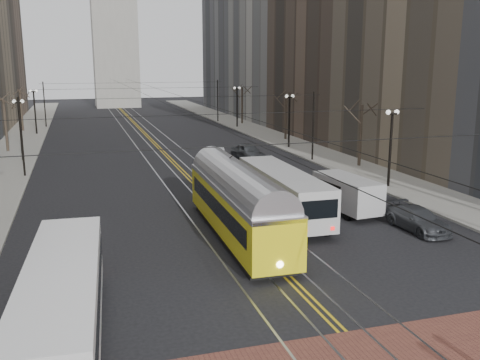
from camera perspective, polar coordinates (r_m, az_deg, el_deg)
ground at (r=20.60m, az=9.58°, el=-14.47°), size 260.00×260.00×0.00m
sidewalk_left at (r=62.39m, az=-22.77°, el=2.99°), size 5.00×140.00×0.15m
sidewalk_right at (r=66.32m, az=3.98°, el=4.43°), size 5.00×140.00×0.15m
streetcar_rails at (r=62.62m, az=-8.98°, el=3.77°), size 4.80×130.00×0.02m
centre_lines at (r=62.62m, az=-8.98°, el=3.77°), size 0.42×130.00×0.01m
building_right_far at (r=108.37m, az=1.52°, el=18.11°), size 16.00×20.00×40.00m
lamp_posts at (r=46.34m, az=-6.26°, el=4.34°), size 27.60×57.20×5.60m
street_trees at (r=52.69m, az=-7.58°, el=5.27°), size 31.68×53.28×5.60m
trolley_wires at (r=52.17m, az=-7.54°, el=6.28°), size 25.96×120.00×6.60m
transit_bus at (r=18.96m, az=-18.36°, el=-12.71°), size 2.99×11.37×2.81m
streetcar at (r=28.73m, az=-0.22°, el=-3.12°), size 2.71×13.27×3.12m
rear_bus at (r=32.67m, az=4.55°, el=-1.50°), size 2.54×10.92×2.84m
cargo_van at (r=34.06m, az=11.32°, el=-1.61°), size 2.49×5.34×2.29m
sedan_grey at (r=51.81m, az=0.86°, el=3.03°), size 2.62×4.99×1.62m
sedan_silver at (r=50.92m, az=-2.50°, el=2.70°), size 2.03×4.26×1.35m
sedan_parked at (r=31.70m, az=18.42°, el=-3.99°), size 1.96×4.53×1.30m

